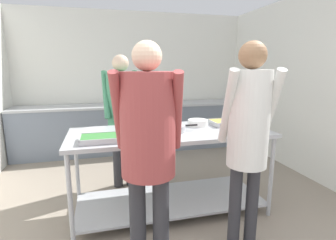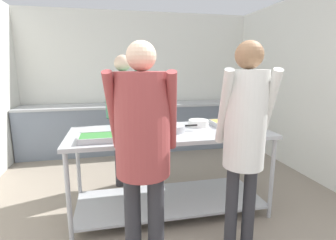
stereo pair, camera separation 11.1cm
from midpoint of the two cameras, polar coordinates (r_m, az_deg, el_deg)
wall_rear at (r=5.38m, az=-5.76°, el=8.53°), size 4.57×0.06×2.65m
wall_right at (r=4.35m, az=29.25°, el=6.44°), size 0.06×4.27×2.65m
back_counter at (r=5.13m, az=-5.09°, el=-1.44°), size 4.41×0.65×0.90m
serving_counter at (r=2.90m, az=1.54°, el=-8.17°), size 2.12×0.87×0.92m
serving_tray_roast at (r=2.51m, az=-12.98°, el=-3.81°), size 0.42×0.27×0.05m
broccoli_bowl at (r=2.90m, az=-5.76°, el=-1.16°), size 0.24×0.24×0.11m
sauce_pan at (r=2.77m, az=2.17°, el=-1.80°), size 0.41×0.27×0.07m
plate_stack at (r=3.07m, az=7.69°, el=-0.65°), size 0.24×0.24×0.07m
serving_tray_vegetables at (r=3.17m, az=13.83°, el=-0.68°), size 0.38×0.28×0.05m
guest_serving_left at (r=1.91m, az=-3.85°, el=-3.87°), size 0.56×0.44×1.78m
guest_serving_right at (r=2.13m, az=17.82°, el=-1.95°), size 0.47×0.42×1.79m
cook_behind_counter at (r=3.46m, az=-8.66°, el=2.73°), size 0.49×0.38×1.75m
water_bottle at (r=5.05m, az=-1.55°, el=4.98°), size 0.08×0.08×0.27m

